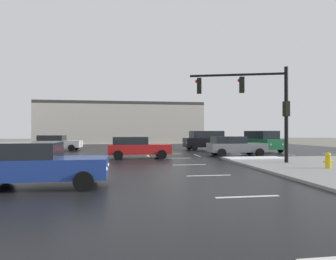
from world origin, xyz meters
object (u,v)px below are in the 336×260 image
fire_hydrant (328,160)px  sedan_silver (57,143)px  suv_green (261,141)px  sedan_grey (234,146)px  sedan_blue (36,164)px  sedan_red (137,147)px  traffic_signal_mast (258,98)px  suv_black (206,140)px

fire_hydrant → sedan_silver: bearing=135.4°
suv_green → sedan_grey: bearing=-52.9°
suv_green → sedan_silver: 20.64m
fire_hydrant → sedan_blue: bearing=-169.9°
sedan_blue → sedan_red: same height
suv_green → sedan_silver: (-20.19, 4.25, -0.24)m
suv_green → sedan_red: (-12.24, -5.12, -0.24)m
sedan_blue → fire_hydrant: bearing=8.6°
sedan_blue → traffic_signal_mast: bearing=25.1°
fire_hydrant → sedan_blue: 13.33m
sedan_blue → sedan_grey: same height
fire_hydrant → sedan_red: bearing=140.5°
traffic_signal_mast → sedan_blue: bearing=42.7°
suv_green → sedan_red: suv_green is taller
fire_hydrant → sedan_grey: 8.69m
fire_hydrant → suv_green: bearing=77.1°
fire_hydrant → sedan_blue: (-13.12, -2.34, 0.32)m
suv_black → sedan_silver: bearing=-7.6°
fire_hydrant → suv_black: bearing=96.1°
suv_green → sedan_red: bearing=-73.9°
sedan_silver → sedan_red: bearing=-45.9°
traffic_signal_mast → suv_green: bearing=-101.9°
fire_hydrant → sedan_silver: size_ratio=0.17×
traffic_signal_mast → suv_black: bearing=-76.1°
traffic_signal_mast → sedan_red: bearing=-16.5°
traffic_signal_mast → fire_hydrant: bearing=141.0°
suv_green → sedan_silver: size_ratio=1.08×
sedan_blue → suv_green: size_ratio=0.92×
sedan_grey → suv_black: bearing=91.5°
fire_hydrant → sedan_red: (-9.31, 7.68, 0.32)m
sedan_silver → sedan_grey: (15.74, -8.50, 0.00)m
suv_black → sedan_red: 11.23m
suv_black → fire_hydrant: bearing=92.5°
suv_green → suv_black: size_ratio=1.01×
sedan_red → sedan_grey: size_ratio=1.01×
suv_black → sedan_grey: 7.40m
sedan_blue → suv_black: size_ratio=0.93×
traffic_signal_mast → sedan_silver: size_ratio=1.24×
traffic_signal_mast → sedan_blue: (-10.92, -5.47, -3.15)m
sedan_silver → sedan_red: (7.95, -9.37, 0.00)m
suv_black → sedan_grey: bearing=87.8°
sedan_blue → sedan_silver: bearing=100.6°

